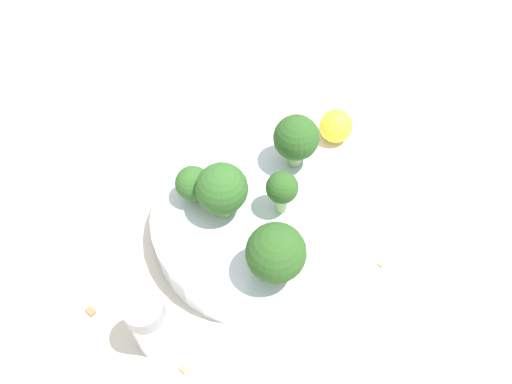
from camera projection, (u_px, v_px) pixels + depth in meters
The scene contains 12 objects.
ground_plane at pixel (256, 233), 0.54m from camera, with size 3.00×3.00×0.00m, color beige.
bowl at pixel (256, 223), 0.53m from camera, with size 0.22×0.22×0.04m, color silver.
broccoli_floret_0 at pixel (193, 184), 0.50m from camera, with size 0.04×0.04×0.04m.
broccoli_floret_1 at pixel (296, 139), 0.52m from camera, with size 0.05×0.05×0.06m.
broccoli_floret_2 at pixel (222, 190), 0.48m from camera, with size 0.05×0.05×0.06m.
broccoli_floret_3 at pixel (276, 254), 0.44m from camera, with size 0.05×0.05×0.07m.
broccoli_floret_4 at pixel (281, 185), 0.49m from camera, with size 0.03×0.03×0.05m.
pepper_shaker at pixel (150, 325), 0.44m from camera, with size 0.03×0.03×0.08m.
lemon_wedge at pixel (336, 126), 0.61m from camera, with size 0.04×0.04×0.04m, color yellow.
almond_crumb_0 at pixel (381, 264), 0.52m from camera, with size 0.01×0.00×0.01m, color tan.
almond_crumb_1 at pixel (90, 310), 0.48m from camera, with size 0.01×0.01×0.01m, color olive.
almond_crumb_2 at pixel (183, 369), 0.45m from camera, with size 0.01×0.01×0.01m, color tan.
Camera 1 is at (-0.29, 0.03, 0.46)m, focal length 35.00 mm.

